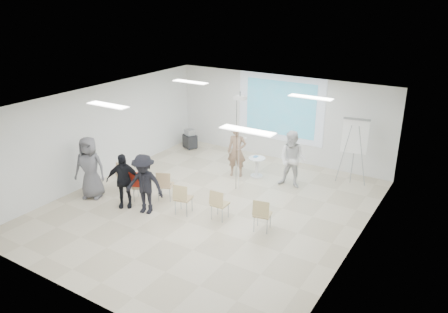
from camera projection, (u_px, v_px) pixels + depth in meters
The scene contains 30 objects.
floor at pixel (209, 208), 12.21m from camera, with size 8.00×9.00×0.10m, color beige.
ceiling at pixel (207, 100), 11.10m from camera, with size 8.00×9.00×0.10m, color white.
wall_back at pixel (281, 118), 15.26m from camera, with size 8.00×0.10×3.00m, color silver.
wall_left at pixel (101, 132), 13.66m from camera, with size 0.10×9.00×3.00m, color silver.
wall_right at pixel (360, 191), 9.65m from camera, with size 0.10×9.00×3.00m, color silver.
projection_halo at pixel (280, 108), 15.09m from camera, with size 3.20×0.01×2.30m, color silver.
projection_image at pixel (280, 108), 15.07m from camera, with size 2.60×0.01×1.90m, color #38A1BE.
pedestal_table at pixel (257, 166), 14.05m from camera, with size 0.57×0.57×0.67m.
player_left at pixel (237, 148), 13.95m from camera, with size 0.69×0.47×1.89m, color #93715A.
player_right at pixel (292, 157), 13.12m from camera, with size 0.95×0.76×1.97m, color white.
controller_left at pixel (246, 138), 13.95m from camera, with size 0.04×0.11×0.04m, color white.
controller_right at pixel (291, 143), 13.28m from camera, with size 0.04×0.13×0.04m, color silver.
chair_far_left at pixel (123, 175), 12.94m from camera, with size 0.57×0.59×0.91m.
chair_left_mid at pixel (140, 185), 12.37m from camera, with size 0.51×0.53×0.83m.
chair_left_inner at pixel (164, 184), 12.39m from camera, with size 0.56×0.58×0.89m.
chair_center at pixel (182, 197), 11.60m from camera, with size 0.49×0.52×0.89m.
chair_right_inner at pixel (218, 202), 11.34m from camera, with size 0.41×0.44×0.85m.
chair_right_far at pixel (262, 213), 10.77m from camera, with size 0.50×0.52×0.89m.
red_jacket at pixel (135, 179), 12.18m from camera, with size 0.44×0.10×0.42m, color #AD2515.
laptop at pixel (166, 184), 12.49m from camera, with size 0.33×0.24×0.03m, color black.
audience_left at pixel (123, 177), 11.92m from camera, with size 1.04×0.62×1.79m, color black.
audience_mid at pixel (144, 180), 11.57m from camera, with size 1.23×0.67×1.89m, color black.
audience_outer at pixel (89, 164), 12.44m from camera, with size 1.00×0.66×2.05m, color slate.
flipchart_easel at pixel (355, 136), 13.12m from camera, with size 0.91×0.70×2.11m.
av_cart at pixel (190, 140), 16.63m from camera, with size 0.61×0.56×0.74m.
ceiling_projector at pixel (240, 102), 12.36m from camera, with size 0.30×0.25×3.00m.
fluor_panel_nw at pixel (190, 82), 13.71m from camera, with size 1.20×0.30×0.02m, color white.
fluor_panel_ne at pixel (311, 97), 11.73m from camera, with size 1.20×0.30×0.02m, color white.
fluor_panel_sw at pixel (108, 105), 10.93m from camera, with size 1.20×0.30×0.02m, color white.
fluor_panel_se at pixel (247, 130), 8.95m from camera, with size 1.20×0.30×0.02m, color white.
Camera 1 is at (6.12, -9.01, 5.66)m, focal length 35.00 mm.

